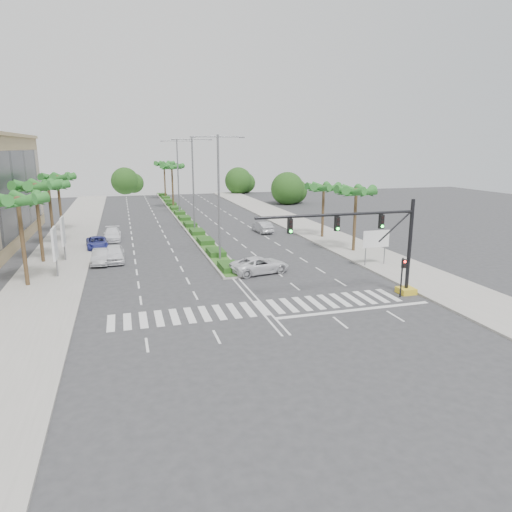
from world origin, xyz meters
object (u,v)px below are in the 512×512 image
Objects in this scene: car_crossing at (260,265)px; car_right at (263,227)px; car_parked_a at (114,254)px; car_parked_c at (97,243)px; car_parked_d at (112,234)px; car_parked_b at (101,257)px.

car_crossing is 19.69m from car_right.
car_parked_a is 21.36m from car_right.
car_parked_d reaches higher than car_parked_c.
car_parked_b is at bearing -159.81° from car_parked_a.
car_right is at bearing -28.44° from car_crossing.
car_right reaches higher than car_parked_d.
car_parked_d is (1.54, 4.40, 0.06)m from car_parked_c.
car_parked_c is at bearing 106.10° from car_parked_a.
car_parked_a is at bearing 23.68° from car_parked_b.
car_parked_c is at bearing 33.75° from car_crossing.
car_right is (18.76, -0.23, 0.02)m from car_parked_d.
car_parked_d is at bearing 23.22° from car_crossing.
car_parked_d is (-0.36, 11.07, -0.09)m from car_parked_a.
car_parked_c is 1.06× the size of car_right.
car_parked_a reaches higher than car_crossing.
car_crossing is (14.29, -14.58, 0.09)m from car_parked_c.
car_parked_b is 0.87× the size of car_parked_d.
car_parked_a is 1.07× the size of car_right.
car_crossing is at bearing -55.39° from car_parked_d.
car_parked_a is 1.01× the size of car_parked_c.
car_parked_d is at bearing 65.05° from car_parked_c.
car_parked_c is 20.42m from car_crossing.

